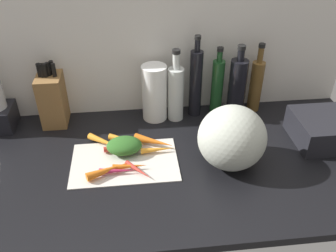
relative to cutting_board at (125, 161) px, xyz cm
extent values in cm
cube|color=black|center=(13.68, -0.03, -1.90)|extent=(170.00, 80.00, 3.00)
cube|color=silver|center=(13.68, 38.47, 29.60)|extent=(170.00, 3.00, 60.00)
cube|color=beige|center=(0.00, 0.00, 0.00)|extent=(39.10, 25.01, 0.80)
cone|color=red|center=(4.82, -7.05, 1.42)|extent=(9.71, 10.49, 2.04)
cone|color=#B2264C|center=(-2.50, -6.62, 1.51)|extent=(12.90, 2.89, 2.21)
cone|color=orange|center=(1.49, 10.71, 1.63)|extent=(15.64, 9.30, 2.46)
cone|color=red|center=(-2.12, 6.66, 1.49)|extent=(11.56, 3.35, 2.19)
cone|color=orange|center=(12.83, 3.91, 1.52)|extent=(13.37, 2.92, 2.25)
cone|color=orange|center=(-5.52, -6.25, 1.97)|extent=(16.12, 9.27, 3.14)
cone|color=orange|center=(1.94, -4.74, 1.55)|extent=(12.41, 2.42, 2.30)
cone|color=orange|center=(11.48, 8.25, 2.15)|extent=(15.72, 10.17, 3.51)
cone|color=orange|center=(-6.92, 10.24, 1.74)|extent=(15.10, 12.14, 2.67)
ellipsoid|color=#2D6023|center=(0.09, 5.47, 3.23)|extent=(13.38, 10.29, 5.66)
ellipsoid|color=#B2B7A8|center=(38.17, -4.90, 11.32)|extent=(24.23, 23.56, 23.45)
cube|color=brown|center=(-28.77, 31.19, 10.52)|extent=(9.95, 14.38, 21.84)
cylinder|color=black|center=(-31.67, 30.70, 24.19)|extent=(1.74, 1.74, 5.50)
cylinder|color=black|center=(-30.51, 30.31, 24.19)|extent=(1.83, 1.83, 5.50)
cylinder|color=black|center=(-29.35, 30.30, 24.19)|extent=(1.89, 1.89, 5.50)
cylinder|color=black|center=(-28.19, 31.30, 24.19)|extent=(1.67, 1.67, 5.50)
cylinder|color=black|center=(-27.03, 32.63, 24.19)|extent=(1.74, 1.74, 5.50)
cylinder|color=black|center=(-25.87, 30.03, 24.19)|extent=(1.68, 1.68, 5.50)
cylinder|color=white|center=(13.28, 29.47, 11.83)|extent=(10.55, 10.55, 24.45)
cylinder|color=silver|center=(22.53, 28.07, 11.33)|extent=(6.77, 6.77, 23.46)
cylinder|color=silver|center=(22.53, 28.07, 26.39)|extent=(2.88, 2.88, 6.68)
cylinder|color=black|center=(22.53, 28.07, 30.53)|extent=(3.32, 3.32, 1.60)
cylinder|color=black|center=(31.35, 30.57, 14.37)|extent=(5.41, 5.41, 29.55)
cylinder|color=black|center=(31.35, 30.57, 31.66)|extent=(2.29, 2.29, 5.03)
cylinder|color=black|center=(31.35, 30.57, 34.98)|extent=(2.64, 2.64, 1.60)
cylinder|color=#19421E|center=(40.75, 30.27, 12.06)|extent=(5.21, 5.21, 24.93)
cylinder|color=#19421E|center=(40.75, 30.27, 26.74)|extent=(2.29, 2.29, 4.44)
cylinder|color=black|center=(40.75, 30.27, 29.76)|extent=(2.63, 2.63, 1.60)
cylinder|color=black|center=(48.98, 28.45, 12.42)|extent=(7.53, 7.53, 25.63)
cylinder|color=black|center=(48.98, 28.45, 27.71)|extent=(2.92, 2.92, 4.95)
cylinder|color=black|center=(48.98, 28.45, 30.98)|extent=(3.36, 3.36, 1.60)
cylinder|color=brown|center=(58.39, 31.42, 11.09)|extent=(5.61, 5.61, 22.98)
cylinder|color=brown|center=(58.39, 31.42, 25.95)|extent=(2.42, 2.42, 6.75)
cylinder|color=black|center=(58.39, 31.42, 30.13)|extent=(2.79, 2.79, 1.60)
cube|color=black|center=(78.76, 5.41, 4.82)|extent=(23.40, 22.67, 10.44)
camera|label=1|loc=(4.59, -103.51, 85.92)|focal=38.46mm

